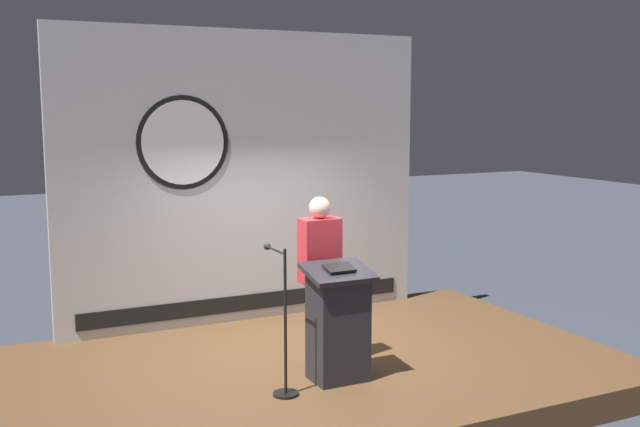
# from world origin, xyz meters

# --- Properties ---
(ground_plane) EXTENTS (40.00, 40.00, 0.00)m
(ground_plane) POSITION_xyz_m (0.00, 0.00, 0.00)
(ground_plane) COLOR #383D47
(stage_platform) EXTENTS (6.40, 4.00, 0.30)m
(stage_platform) POSITION_xyz_m (0.00, 0.00, 0.15)
(stage_platform) COLOR brown
(stage_platform) RESTS_ON ground
(banner_display) EXTENTS (4.67, 0.12, 3.56)m
(banner_display) POSITION_xyz_m (-0.02, 1.85, 2.08)
(banner_display) COLOR silver
(banner_display) RESTS_ON stage_platform
(podium) EXTENTS (0.64, 0.50, 1.15)m
(podium) POSITION_xyz_m (0.02, -0.57, 0.86)
(podium) COLOR #26262B
(podium) RESTS_ON stage_platform
(speaker_person) EXTENTS (0.40, 0.26, 1.75)m
(speaker_person) POSITION_xyz_m (0.06, -0.09, 1.20)
(speaker_person) COLOR black
(speaker_person) RESTS_ON stage_platform
(microphone_stand) EXTENTS (0.24, 0.58, 1.38)m
(microphone_stand) POSITION_xyz_m (-0.60, -0.66, 0.78)
(microphone_stand) COLOR black
(microphone_stand) RESTS_ON stage_platform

